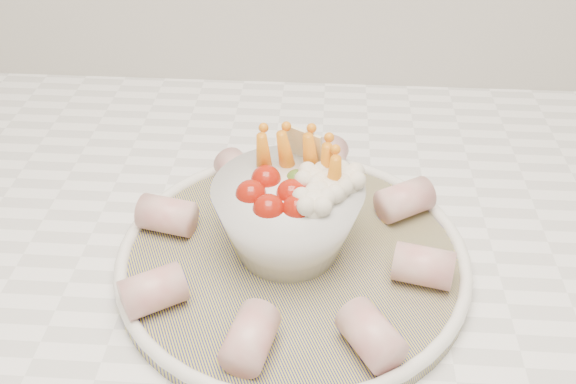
{
  "coord_description": "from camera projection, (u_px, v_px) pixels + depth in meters",
  "views": [
    {
      "loc": [
        -0.11,
        0.94,
        1.34
      ],
      "look_at": [
        -0.14,
        1.39,
        1.0
      ],
      "focal_mm": 40.0,
      "sensor_mm": 36.0,
      "label": 1
    }
  ],
  "objects": [
    {
      "name": "veggie_bowl",
      "position": [
        291.0,
        212.0,
        0.58
      ],
      "size": [
        0.14,
        0.14,
        0.11
      ],
      "color": "white",
      "rests_on": "serving_platter"
    },
    {
      "name": "cured_meat_rolls",
      "position": [
        292.0,
        240.0,
        0.59
      ],
      "size": [
        0.3,
        0.3,
        0.03
      ],
      "color": "#BF5757",
      "rests_on": "serving_platter"
    },
    {
      "name": "serving_platter",
      "position": [
        293.0,
        257.0,
        0.6
      ],
      "size": [
        0.43,
        0.43,
        0.02
      ],
      "color": "navy",
      "rests_on": "kitchen_counter"
    }
  ]
}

